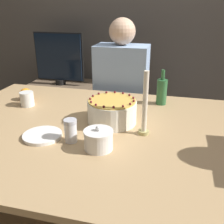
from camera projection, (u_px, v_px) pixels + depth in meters
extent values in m
cube|color=#4C4742|center=(136.00, 6.00, 2.38)|extent=(8.00, 0.05, 2.60)
cube|color=tan|center=(89.00, 130.00, 1.35)|extent=(1.65, 1.20, 0.03)
cylinder|color=tan|center=(23.00, 132.00, 2.15)|extent=(0.07, 0.07, 0.71)
cylinder|color=tan|center=(221.00, 156.00, 1.80)|extent=(0.07, 0.07, 0.71)
cylinder|color=white|center=(112.00, 112.00, 1.38)|extent=(0.26, 0.26, 0.12)
cylinder|color=gold|center=(112.00, 101.00, 1.36)|extent=(0.25, 0.25, 0.01)
sphere|color=maroon|center=(134.00, 101.00, 1.33)|extent=(0.01, 0.01, 0.01)
sphere|color=maroon|center=(133.00, 98.00, 1.37)|extent=(0.01, 0.01, 0.01)
sphere|color=maroon|center=(129.00, 95.00, 1.41)|extent=(0.01, 0.01, 0.01)
sphere|color=maroon|center=(123.00, 93.00, 1.44)|extent=(0.01, 0.01, 0.01)
sphere|color=maroon|center=(115.00, 92.00, 1.46)|extent=(0.01, 0.01, 0.01)
sphere|color=maroon|center=(106.00, 92.00, 1.46)|extent=(0.01, 0.01, 0.01)
sphere|color=maroon|center=(99.00, 94.00, 1.44)|extent=(0.01, 0.01, 0.01)
sphere|color=maroon|center=(93.00, 96.00, 1.40)|extent=(0.01, 0.01, 0.01)
sphere|color=maroon|center=(90.00, 99.00, 1.36)|extent=(0.01, 0.01, 0.01)
sphere|color=maroon|center=(91.00, 102.00, 1.32)|extent=(0.01, 0.01, 0.01)
sphere|color=maroon|center=(96.00, 105.00, 1.28)|extent=(0.01, 0.01, 0.01)
sphere|color=maroon|center=(104.00, 107.00, 1.26)|extent=(0.01, 0.01, 0.01)
sphere|color=maroon|center=(114.00, 107.00, 1.25)|extent=(0.01, 0.01, 0.01)
sphere|color=maroon|center=(123.00, 106.00, 1.26)|extent=(0.01, 0.01, 0.01)
sphere|color=maroon|center=(130.00, 104.00, 1.29)|extent=(0.01, 0.01, 0.01)
cylinder|color=white|center=(99.00, 141.00, 1.14)|extent=(0.13, 0.13, 0.08)
cylinder|color=white|center=(98.00, 132.00, 1.12)|extent=(0.13, 0.13, 0.01)
sphere|color=white|center=(98.00, 128.00, 1.11)|extent=(0.02, 0.02, 0.02)
cylinder|color=white|center=(71.00, 132.00, 1.20)|extent=(0.06, 0.06, 0.09)
cylinder|color=silver|center=(70.00, 122.00, 1.17)|extent=(0.06, 0.06, 0.02)
cylinder|color=white|center=(43.00, 136.00, 1.25)|extent=(0.19, 0.19, 0.01)
cylinder|color=white|center=(42.00, 135.00, 1.25)|extent=(0.19, 0.19, 0.01)
cylinder|color=tan|center=(143.00, 132.00, 1.28)|extent=(0.05, 0.05, 0.02)
cylinder|color=silver|center=(145.00, 102.00, 1.22)|extent=(0.02, 0.02, 0.30)
cylinder|color=#2D6638|center=(162.00, 92.00, 1.63)|extent=(0.06, 0.06, 0.16)
cylinder|color=#2D6638|center=(163.00, 75.00, 1.59)|extent=(0.02, 0.02, 0.06)
cylinder|color=white|center=(27.00, 99.00, 1.61)|extent=(0.08, 0.08, 0.09)
sphere|color=orange|center=(26.00, 94.00, 1.71)|extent=(0.08, 0.08, 0.08)
cube|color=#595960|center=(120.00, 141.00, 2.26)|extent=(0.34, 0.34, 0.45)
cube|color=#99B7E0|center=(121.00, 83.00, 2.06)|extent=(0.40, 0.24, 0.59)
sphere|color=#D8AD8C|center=(122.00, 31.00, 1.91)|extent=(0.20, 0.20, 0.20)
cube|color=brown|center=(63.00, 113.00, 2.65)|extent=(0.63, 0.50, 0.60)
cylinder|color=black|center=(61.00, 82.00, 2.53)|extent=(0.10, 0.10, 0.05)
cube|color=black|center=(59.00, 57.00, 2.44)|extent=(0.47, 0.02, 0.45)
cube|color=black|center=(59.00, 57.00, 2.44)|extent=(0.45, 0.03, 0.42)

